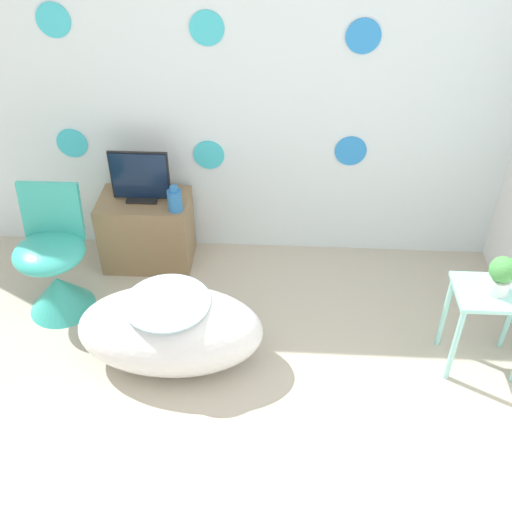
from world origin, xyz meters
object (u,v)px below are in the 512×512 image
at_px(bathtub, 170,330).
at_px(chair, 55,272).
at_px(vase, 175,200).
at_px(tv, 140,179).
at_px(potted_plant_left, 501,274).

distance_m(bathtub, chair, 0.87).
bearing_deg(vase, tv, 154.29).
distance_m(vase, potted_plant_left, 1.93).
distance_m(bathtub, vase, 0.86).
xyz_separation_m(chair, vase, (0.69, 0.39, 0.30)).
distance_m(chair, vase, 0.85).
height_order(tv, vase, tv).
height_order(chair, potted_plant_left, chair).
bearing_deg(potted_plant_left, tv, 157.69).
bearing_deg(chair, potted_plant_left, -7.62).
relative_size(bathtub, vase, 6.02).
bearing_deg(vase, potted_plant_left, -21.86).
distance_m(bathtub, potted_plant_left, 1.77).
bearing_deg(potted_plant_left, vase, 158.14).
xyz_separation_m(chair, tv, (0.46, 0.50, 0.38)).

